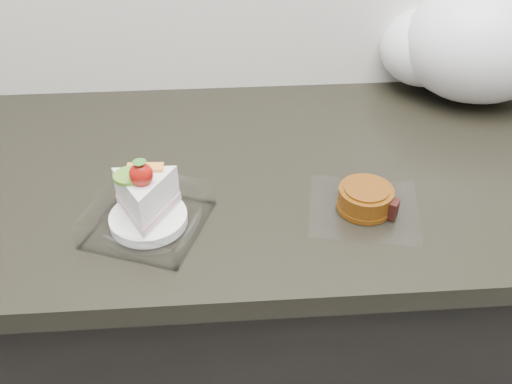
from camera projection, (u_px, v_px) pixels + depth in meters
name	position (u px, v px, depth m)	size (l,w,h in m)	color
counter	(282.00, 324.00, 1.32)	(2.04, 0.64, 0.90)	black
cake_tray	(147.00, 208.00, 0.89)	(0.22, 0.22, 0.13)	white
mooncake_wrap	(366.00, 201.00, 0.93)	(0.21, 0.20, 0.04)	white
plastic_bag	(474.00, 42.00, 1.18)	(0.41, 0.32, 0.31)	white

